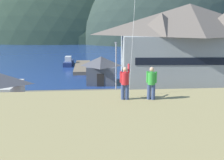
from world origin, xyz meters
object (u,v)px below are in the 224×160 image
(parked_car_corner_spot, at_px, (184,101))
(wharf_dock, at_px, (82,67))
(parked_car_back_row_left, at_px, (129,107))
(parked_car_mid_row_near, at_px, (82,107))
(moored_boat_wharfside, at_px, (69,62))
(parked_car_front_row_silver, at_px, (86,124))
(parking_light_pole, at_px, (116,69))
(person_companion, at_px, (151,82))
(parked_car_mid_row_center, at_px, (143,126))
(parked_car_lone_by_shed, at_px, (6,135))
(storage_shed_waterside, at_px, (101,70))
(harbor_lodge, at_px, (188,41))
(person_kite_flyer, at_px, (125,82))

(parked_car_corner_spot, bearing_deg, wharf_dock, 113.94)
(parked_car_back_row_left, relative_size, parked_car_mid_row_near, 0.99)
(moored_boat_wharfside, relative_size, parked_car_front_row_silver, 1.39)
(parking_light_pole, bearing_deg, person_companion, -89.76)
(parked_car_mid_row_center, bearing_deg, parked_car_lone_by_shed, -174.62)
(storage_shed_waterside, bearing_deg, parked_car_lone_by_shed, -111.66)
(harbor_lodge, distance_m, parked_car_mid_row_near, 23.64)
(moored_boat_wharfside, distance_m, person_companion, 49.23)
(parked_car_corner_spot, distance_m, parked_car_lone_by_shed, 19.51)
(person_companion, bearing_deg, wharf_dock, 96.37)
(storage_shed_waterside, relative_size, parked_car_front_row_silver, 1.22)
(parked_car_mid_row_near, bearing_deg, person_kite_flyer, -79.18)
(storage_shed_waterside, bearing_deg, harbor_lodge, 0.55)
(storage_shed_waterside, bearing_deg, person_kite_flyer, -89.89)
(moored_boat_wharfside, xyz_separation_m, parked_car_mid_row_center, (9.55, -39.31, 0.34))
(storage_shed_waterside, distance_m, person_companion, 30.22)
(parked_car_mid_row_center, xyz_separation_m, parked_car_mid_row_near, (-5.54, 5.79, 0.00))
(storage_shed_waterside, xyz_separation_m, parked_car_corner_spot, (9.05, -14.14, -1.27))
(parked_car_mid_row_near, relative_size, person_kite_flyer, 2.33)
(parked_car_corner_spot, xyz_separation_m, parking_light_pole, (-7.70, 3.04, 3.36))
(parked_car_mid_row_center, xyz_separation_m, parked_car_lone_by_shed, (-11.59, -1.09, 0.00))
(parked_car_mid_row_near, xyz_separation_m, person_companion, (4.15, -14.60, 6.09))
(wharf_dock, bearing_deg, parked_car_lone_by_shed, -98.36)
(parked_car_corner_spot, bearing_deg, storage_shed_waterside, 122.63)
(parked_car_front_row_silver, xyz_separation_m, person_companion, (3.64, -9.64, 6.09))
(harbor_lodge, bearing_deg, parked_car_back_row_left, -127.11)
(parked_car_corner_spot, height_order, parked_car_lone_by_shed, same)
(moored_boat_wharfside, bearing_deg, storage_shed_waterside, -69.83)
(parked_car_lone_by_shed, height_order, parked_car_front_row_silver, same)
(parked_car_lone_by_shed, bearing_deg, person_companion, -37.12)
(person_kite_flyer, bearing_deg, person_companion, -4.82)
(parked_car_front_row_silver, bearing_deg, harbor_lodge, 50.85)
(parked_car_front_row_silver, relative_size, parking_light_pole, 0.57)
(person_kite_flyer, distance_m, person_companion, 1.38)
(harbor_lodge, distance_m, wharf_dock, 23.49)
(parked_car_mid_row_center, height_order, person_companion, person_companion)
(parked_car_mid_row_near, bearing_deg, parked_car_front_row_silver, -84.13)
(harbor_lodge, height_order, wharf_dock, harbor_lodge)
(storage_shed_waterside, distance_m, parked_car_back_row_left, 15.95)
(parked_car_lone_by_shed, xyz_separation_m, parked_car_mid_row_near, (6.06, 6.88, 0.00))
(parked_car_front_row_silver, xyz_separation_m, person_kite_flyer, (2.26, -9.52, 6.11))
(storage_shed_waterside, relative_size, parked_car_corner_spot, 1.23)
(moored_boat_wharfside, relative_size, parking_light_pole, 0.79)
(storage_shed_waterside, bearing_deg, parked_car_back_row_left, -81.64)
(harbor_lodge, height_order, storage_shed_waterside, harbor_lodge)
(parked_car_mid_row_near, bearing_deg, parked_car_mid_row_center, -46.28)
(storage_shed_waterside, height_order, parked_car_mid_row_center, storage_shed_waterside)
(parked_car_corner_spot, bearing_deg, parked_car_mid_row_center, -132.31)
(parked_car_corner_spot, distance_m, parked_car_mid_row_center, 9.26)
(parked_car_corner_spot, height_order, person_kite_flyer, person_kite_flyer)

